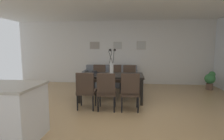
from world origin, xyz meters
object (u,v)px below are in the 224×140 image
at_px(dining_chair_near_left, 86,89).
at_px(framed_picture_right, 141,45).
at_px(dining_table, 112,77).
at_px(sofa, 111,79).
at_px(potted_plant, 210,79).
at_px(bowl_near_right, 95,72).
at_px(dining_chair_near_right, 99,77).
at_px(dining_chair_mid_right, 129,78).
at_px(framed_picture_center, 118,45).
at_px(dining_chair_mid_left, 130,90).
at_px(dining_chair_far_right, 115,77).
at_px(framed_picture_left, 95,45).
at_px(centerpiece_vase, 112,65).
at_px(bowl_near_left, 91,74).
at_px(dining_chair_far_left, 107,90).

relative_size(dining_chair_near_left, framed_picture_right, 2.49).
bearing_deg(dining_table, sofa, 97.21).
bearing_deg(potted_plant, bowl_near_right, -160.90).
bearing_deg(bowl_near_right, dining_chair_near_right, 89.23).
relative_size(dining_chair_mid_right, potted_plant, 1.37).
xyz_separation_m(bowl_near_right, framed_picture_center, (0.54, 2.15, 0.82)).
relative_size(dining_table, dining_chair_mid_left, 1.96).
relative_size(dining_table, dining_chair_near_right, 1.96).
relative_size(dining_chair_far_right, sofa, 0.44).
height_order(framed_picture_left, framed_picture_center, framed_picture_left).
bearing_deg(dining_chair_mid_right, framed_picture_left, 134.49).
relative_size(dining_chair_mid_right, centerpiece_vase, 1.25).
distance_m(sofa, potted_plant, 3.64).
height_order(dining_chair_far_right, dining_chair_mid_left, same).
distance_m(bowl_near_left, bowl_near_right, 0.44).
height_order(dining_chair_mid_right, sofa, dining_chair_mid_right).
relative_size(dining_chair_far_right, centerpiece_vase, 1.25).
height_order(bowl_near_left, potted_plant, bowl_near_left).
relative_size(dining_chair_near_left, centerpiece_vase, 1.25).
bearing_deg(framed_picture_right, centerpiece_vase, -112.12).
distance_m(framed_picture_left, framed_picture_center, 0.96).
bearing_deg(framed_picture_left, dining_chair_mid_left, -65.42).
height_order(dining_chair_mid_left, framed_picture_center, framed_picture_center).
height_order(centerpiece_vase, bowl_near_left, centerpiece_vase).
bearing_deg(framed_picture_right, dining_chair_mid_left, -97.47).
relative_size(dining_table, framed_picture_right, 4.87).
height_order(dining_chair_near_left, dining_chair_mid_left, same).
bearing_deg(dining_chair_near_right, dining_chair_far_right, 1.23).
height_order(dining_table, framed_picture_center, framed_picture_center).
distance_m(bowl_near_right, framed_picture_center, 2.36).
bearing_deg(dining_chair_far_left, sofa, 94.43).
height_order(dining_table, dining_chair_near_right, dining_chair_near_right).
bearing_deg(dining_chair_far_right, dining_table, -91.14).
distance_m(dining_chair_far_right, framed_picture_left, 2.06).
relative_size(dining_chair_far_right, framed_picture_left, 2.22).
distance_m(dining_chair_far_right, sofa, 1.03).
bearing_deg(framed_picture_center, dining_chair_near_right, -109.90).
bearing_deg(dining_chair_mid_right, dining_table, -120.36).
bearing_deg(dining_chair_mid_right, dining_chair_far_left, -106.51).
relative_size(dining_chair_mid_right, bowl_near_right, 5.41).
xyz_separation_m(framed_picture_left, potted_plant, (4.35, -0.79, -1.22)).
height_order(bowl_near_right, framed_picture_right, framed_picture_right).
bearing_deg(dining_chair_mid_left, framed_picture_center, 99.27).
bearing_deg(dining_chair_far_right, bowl_near_right, -128.69).
distance_m(dining_chair_near_left, centerpiece_vase, 1.16).
bearing_deg(bowl_near_right, centerpiece_vase, -22.06).
bearing_deg(sofa, dining_chair_far_right, -75.17).
bearing_deg(centerpiece_vase, dining_chair_far_right, 88.91).
bearing_deg(potted_plant, dining_chair_mid_right, -166.15).
bearing_deg(centerpiece_vase, dining_chair_mid_left, -59.51).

